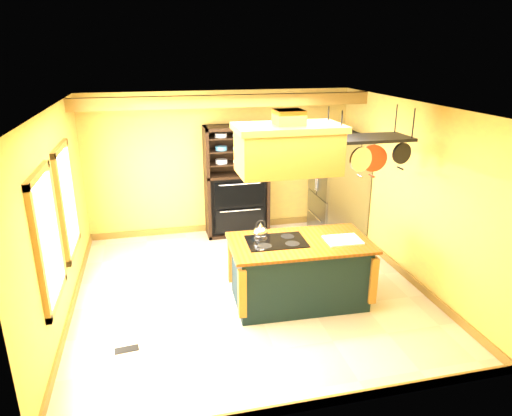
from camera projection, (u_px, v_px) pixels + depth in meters
name	position (u px, v px, depth m)	size (l,w,h in m)	color
floor	(249.00, 290.00, 6.82)	(5.00, 5.00, 0.00)	beige
ceiling	(248.00, 106.00, 5.93)	(5.00, 5.00, 0.00)	white
wall_back	(220.00, 163.00, 8.67)	(5.00, 0.02, 2.70)	#B89443
wall_front	(307.00, 292.00, 4.08)	(5.00, 0.02, 2.70)	#B89443
wall_left	(58.00, 219.00, 5.84)	(0.02, 5.00, 2.70)	#B89443
wall_right	(409.00, 192.00, 6.91)	(0.02, 5.00, 2.70)	#B89443
ceiling_beam	(226.00, 101.00, 7.53)	(5.00, 0.15, 0.20)	olive
window_near	(48.00, 239.00, 5.10)	(0.06, 1.06, 1.56)	olive
window_far	(67.00, 200.00, 6.38)	(0.06, 1.06, 1.56)	olive
kitchen_island	(299.00, 271.00, 6.37)	(1.96, 1.13, 1.11)	black
range_hood	(288.00, 147.00, 5.75)	(1.35, 0.76, 0.80)	#B1742C
pot_rack	(368.00, 145.00, 5.99)	(1.16, 0.55, 0.88)	black
refrigerator	(338.00, 189.00, 8.49)	(0.83, 0.98, 1.91)	gray
hutch	(237.00, 192.00, 8.69)	(1.18, 0.54, 2.09)	black
floor_register	(127.00, 349.00, 5.46)	(0.28, 0.12, 0.01)	black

